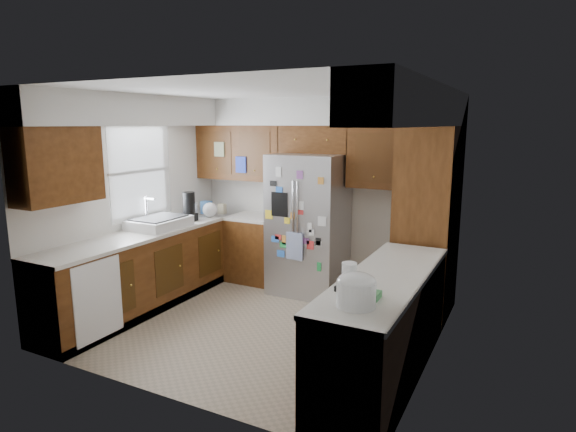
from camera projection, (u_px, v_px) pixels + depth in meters
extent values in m
plane|color=tan|center=(262.00, 324.00, 5.30)|extent=(3.60, 3.60, 0.00)
cube|color=silver|center=(321.00, 194.00, 6.46)|extent=(3.60, 0.04, 2.50)
cube|color=silver|center=(134.00, 201.00, 5.87)|extent=(0.04, 3.20, 2.50)
cube|color=silver|center=(436.00, 230.00, 4.26)|extent=(0.04, 3.20, 2.50)
cube|color=silver|center=(155.00, 247.00, 3.67)|extent=(3.60, 0.04, 2.50)
cube|color=white|center=(260.00, 90.00, 4.83)|extent=(3.60, 3.20, 0.02)
cube|color=silver|center=(316.00, 112.00, 6.09)|extent=(3.60, 0.38, 0.35)
cube|color=silver|center=(140.00, 110.00, 5.58)|extent=(0.38, 3.20, 0.35)
cube|color=silver|center=(421.00, 106.00, 4.14)|extent=(0.38, 3.20, 0.35)
cube|color=#40220C|center=(242.00, 153.00, 6.72)|extent=(1.33, 0.34, 0.75)
cube|color=#40220C|center=(404.00, 158.00, 5.71)|extent=(1.33, 0.34, 0.75)
cube|color=#40220C|center=(57.00, 165.00, 4.69)|extent=(0.34, 0.85, 0.75)
cube|color=white|center=(139.00, 171.00, 5.89)|extent=(0.02, 0.90, 1.05)
cube|color=white|center=(141.00, 171.00, 5.87)|extent=(0.01, 1.02, 1.15)
cube|color=#2139C1|center=(241.00, 165.00, 6.54)|extent=(0.16, 0.02, 0.22)
cube|color=#BFB292|center=(219.00, 149.00, 6.66)|extent=(0.16, 0.02, 0.20)
cube|color=#40220C|center=(138.00, 274.00, 5.63)|extent=(0.60, 2.60, 0.88)
cube|color=#40220C|center=(257.00, 250.00, 6.72)|extent=(0.75, 0.60, 0.88)
cube|color=white|center=(136.00, 236.00, 5.54)|extent=(0.63, 2.60, 0.04)
cube|color=white|center=(257.00, 217.00, 6.64)|extent=(0.75, 0.60, 0.04)
cube|color=black|center=(140.00, 306.00, 5.70)|extent=(0.60, 2.60, 0.10)
cube|color=white|center=(98.00, 300.00, 4.75)|extent=(0.01, 0.58, 0.80)
cube|color=#40220C|center=(385.00, 329.00, 4.13)|extent=(0.60, 2.25, 0.88)
cube|color=white|center=(387.00, 278.00, 4.04)|extent=(0.63, 2.25, 0.04)
cube|color=black|center=(383.00, 371.00, 4.20)|extent=(0.60, 2.25, 0.10)
cube|color=#40220C|center=(427.00, 223.00, 5.43)|extent=(0.60, 0.90, 2.15)
cube|color=#A9A9AE|center=(308.00, 224.00, 6.18)|extent=(0.90, 0.75, 1.80)
cylinder|color=silver|center=(293.00, 218.00, 5.83)|extent=(0.02, 0.02, 0.90)
cylinder|color=silver|center=(297.00, 218.00, 5.80)|extent=(0.02, 0.02, 0.90)
cube|color=black|center=(279.00, 204.00, 5.89)|extent=(0.22, 0.01, 0.30)
cube|color=white|center=(294.00, 246.00, 5.87)|extent=(0.22, 0.01, 0.34)
cube|color=white|center=(310.00, 228.00, 5.76)|extent=(0.06, 0.00, 0.12)
cube|color=yellow|center=(291.00, 257.00, 5.94)|extent=(0.08, 0.00, 0.08)
cube|color=red|center=(278.00, 237.00, 5.98)|extent=(0.08, 0.00, 0.06)
cube|color=blue|center=(275.00, 239.00, 6.01)|extent=(0.10, 0.00, 0.08)
cube|color=green|center=(319.00, 267.00, 5.79)|extent=(0.05, 0.00, 0.11)
cube|color=#8C4C99|center=(306.00, 241.00, 5.81)|extent=(0.09, 0.00, 0.07)
cube|color=white|center=(301.00, 206.00, 5.76)|extent=(0.06, 0.00, 0.11)
cube|color=orange|center=(284.00, 240.00, 5.95)|extent=(0.06, 0.00, 0.12)
cube|color=white|center=(278.00, 172.00, 5.82)|extent=(0.08, 0.00, 0.12)
cube|color=orange|center=(292.00, 216.00, 5.84)|extent=(0.05, 0.00, 0.08)
cube|color=white|center=(311.00, 233.00, 5.76)|extent=(0.07, 0.00, 0.07)
cube|color=blue|center=(281.00, 254.00, 6.00)|extent=(0.10, 0.00, 0.09)
cube|color=yellow|center=(287.00, 221.00, 5.88)|extent=(0.08, 0.00, 0.08)
cube|color=black|center=(318.00, 242.00, 5.74)|extent=(0.07, 0.00, 0.10)
cube|color=white|center=(322.00, 221.00, 5.67)|extent=(0.10, 0.00, 0.11)
cube|color=green|center=(283.00, 245.00, 5.97)|extent=(0.10, 0.00, 0.07)
cube|color=orange|center=(291.00, 250.00, 5.93)|extent=(0.11, 0.00, 0.11)
cube|color=black|center=(273.00, 184.00, 5.88)|extent=(0.09, 0.00, 0.07)
cube|color=yellow|center=(292.00, 247.00, 5.91)|extent=(0.07, 0.00, 0.08)
cube|color=white|center=(319.00, 244.00, 5.74)|extent=(0.07, 0.00, 0.06)
cube|color=#8C4C99|center=(300.00, 175.00, 5.70)|extent=(0.08, 0.00, 0.10)
cube|color=red|center=(310.00, 245.00, 5.79)|extent=(0.09, 0.00, 0.11)
cube|color=yellow|center=(269.00, 215.00, 5.99)|extent=(0.10, 0.00, 0.11)
cube|color=red|center=(300.00, 212.00, 5.78)|extent=(0.09, 0.00, 0.06)
cube|color=orange|center=(321.00, 181.00, 5.59)|extent=(0.08, 0.00, 0.08)
cube|color=blue|center=(279.00, 191.00, 5.86)|extent=(0.09, 0.00, 0.11)
cube|color=#40220C|center=(316.00, 139.00, 6.18)|extent=(0.96, 0.34, 0.35)
sphere|color=#2F2DCB|center=(306.00, 114.00, 6.17)|extent=(0.28, 0.28, 0.28)
cylinder|color=black|center=(321.00, 119.00, 6.13)|extent=(0.29, 0.29, 0.16)
ellipsoid|color=#333338|center=(321.00, 112.00, 6.12)|extent=(0.27, 0.27, 0.12)
cube|color=white|center=(159.00, 223.00, 5.88)|extent=(0.52, 0.70, 0.12)
cube|color=black|center=(159.00, 218.00, 5.86)|extent=(0.44, 0.60, 0.02)
cylinder|color=silver|center=(146.00, 209.00, 5.94)|extent=(0.02, 0.02, 0.30)
cylinder|color=silver|center=(149.00, 199.00, 5.88)|extent=(0.16, 0.02, 0.02)
cube|color=yellow|center=(156.00, 231.00, 5.64)|extent=(0.10, 0.18, 0.04)
cube|color=black|center=(189.00, 217.00, 6.31)|extent=(0.18, 0.14, 0.10)
cylinder|color=black|center=(189.00, 203.00, 6.27)|extent=(0.16, 0.16, 0.28)
cylinder|color=#A9A9AE|center=(192.00, 210.00, 6.51)|extent=(0.14, 0.14, 0.20)
sphere|color=white|center=(210.00, 210.00, 6.55)|extent=(0.20, 0.20, 0.20)
cube|color=#3F72B2|center=(206.00, 208.00, 6.78)|extent=(0.14, 0.10, 0.18)
cube|color=#BFB28C|center=(222.00, 209.00, 6.80)|extent=(0.10, 0.08, 0.14)
cylinder|color=white|center=(177.00, 219.00, 6.16)|extent=(0.08, 0.08, 0.11)
cylinder|color=silver|center=(356.00, 294.00, 3.34)|extent=(0.28, 0.28, 0.18)
ellipsoid|color=silver|center=(356.00, 281.00, 3.32)|extent=(0.27, 0.27, 0.12)
cube|color=black|center=(339.00, 288.00, 3.39)|extent=(0.04, 0.06, 0.04)
cylinder|color=white|center=(349.00, 279.00, 3.56)|extent=(0.11, 0.11, 0.25)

